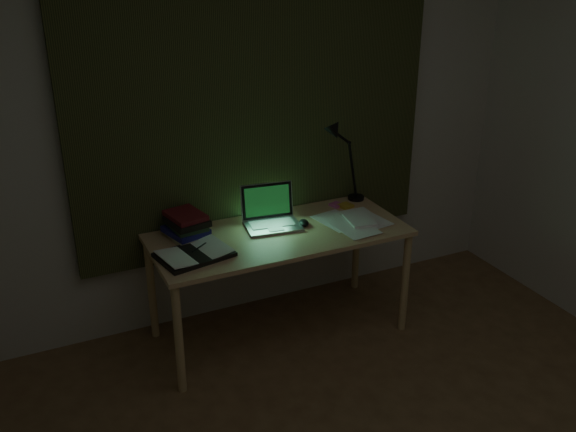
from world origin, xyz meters
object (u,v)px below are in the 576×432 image
object	(u,v)px
book_stack	(186,225)
desk	(279,284)
laptop	(273,209)
desk_lamp	(358,157)
open_textbook	(194,254)
loose_papers	(351,221)

from	to	relation	value
book_stack	desk	bearing A→B (deg)	-18.54
laptop	book_stack	xyz separation A→B (m)	(-0.49, 0.08, -0.04)
desk_lamp	laptop	bearing A→B (deg)	-168.32
open_textbook	book_stack	bearing A→B (deg)	70.85
loose_papers	desk_lamp	world-z (taller)	desk_lamp
laptop	open_textbook	distance (m)	0.56
desk	book_stack	distance (m)	0.66
laptop	loose_papers	world-z (taller)	laptop
laptop	book_stack	bearing A→B (deg)	178.09
laptop	loose_papers	bearing A→B (deg)	-7.98
desk_lamp	book_stack	bearing A→B (deg)	-178.56
open_textbook	loose_papers	bearing A→B (deg)	-9.18
desk_lamp	loose_papers	bearing A→B (deg)	-128.53
loose_papers	desk_lamp	distance (m)	0.46
desk	laptop	distance (m)	0.45
desk_lamp	desk	bearing A→B (deg)	-161.81
loose_papers	desk_lamp	bearing A→B (deg)	54.53
desk	open_textbook	xyz separation A→B (m)	(-0.53, -0.08, 0.35)
open_textbook	loose_papers	distance (m)	0.97
desk	loose_papers	world-z (taller)	loose_papers
laptop	loose_papers	size ratio (longest dim) A/B	1.03
laptop	open_textbook	world-z (taller)	laptop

